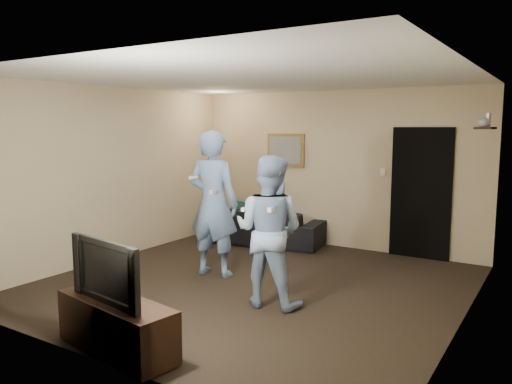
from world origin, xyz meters
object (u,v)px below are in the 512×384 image
Objects in this scene: sofa at (263,226)px; wii_player_left at (213,204)px; television at (114,270)px; tv_console at (117,325)px; wii_player_right at (269,231)px.

sofa is 2.07m from wii_player_left.
television reaches higher than sofa.
wii_player_left is (0.39, -1.92, 0.68)m from sofa.
sofa is at bearing 101.57° from wii_player_left.
wii_player_right is (0.53, 1.78, 0.60)m from tv_console.
wii_player_left is at bearing 115.55° from tv_console.
tv_console is 2.57m from wii_player_left.
sofa reaches higher than tv_console.
wii_player_left reaches higher than wii_player_right.
tv_console is 0.51m from television.
wii_player_left is at bearing 154.13° from wii_player_right.
television is at bearing -73.69° from wii_player_left.
sofa is 4.42m from tv_console.
wii_player_right is (1.22, -0.59, -0.13)m from wii_player_left.
television is (0.00, 0.00, 0.51)m from tv_console.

